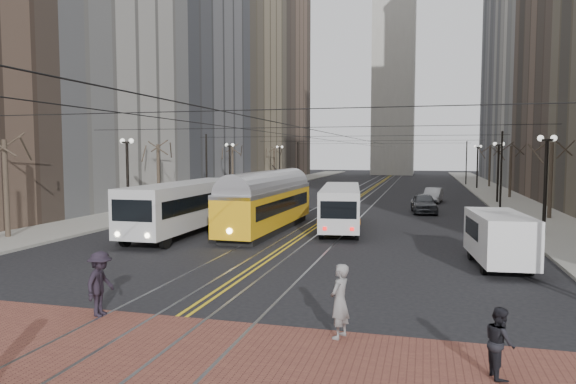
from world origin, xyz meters
The scene contains 23 objects.
ground centered at (0.00, 0.00, 0.00)m, with size 260.00×260.00×0.00m, color black.
sidewalk_left centered at (-15.00, 45.00, 0.07)m, with size 5.00×140.00×0.15m, color gray.
sidewalk_right centered at (15.00, 45.00, 0.07)m, with size 5.00×140.00×0.15m, color gray.
crosswalk_band centered at (0.00, -4.00, 0.01)m, with size 25.00×6.00×0.01m, color brown.
streetcar_rails centered at (0.00, 45.00, 0.00)m, with size 4.80×130.00×0.02m, color gray.
centre_lines centered at (0.00, 45.00, 0.01)m, with size 0.42×130.00×0.01m, color gold.
building_left_mid centered at (-25.50, 46.00, 17.00)m, with size 16.00×20.00×34.00m, color slate.
building_left_midfar centered at (-27.50, 66.00, 26.00)m, with size 20.00×20.00×52.00m, color #807259.
building_left_far centered at (-25.50, 86.00, 20.00)m, with size 16.00×20.00×40.00m, color brown.
building_right_far centered at (25.50, 86.00, 20.00)m, with size 16.00×20.00×40.00m, color slate.
clock_tower centered at (0.00, 102.00, 35.96)m, with size 12.00×12.00×66.00m.
lamp_posts centered at (0.00, 28.75, 2.80)m, with size 27.60×57.20×5.60m.
street_trees centered at (0.00, 35.25, 2.80)m, with size 31.68×53.28×5.60m.
trolley_wires centered at (0.00, 34.83, 3.77)m, with size 25.96×120.00×6.60m.
transit_bus centered at (-6.91, 13.58, 1.53)m, with size 2.56×12.28×3.07m, color silver.
streetcar centered at (-2.50, 15.77, 1.46)m, with size 2.29×12.35×2.91m, color #EDAB15.
rear_bus centered at (1.80, 17.57, 1.36)m, with size 2.26×10.41×2.72m, color silver.
cargo_van centered at (10.00, 8.49, 1.15)m, with size 2.00×5.21×2.31m, color white.
sedan_grey centered at (6.89, 28.11, 0.80)m, with size 1.88×4.68×1.59m, color #474A4F.
sedan_silver centered at (7.76, 37.47, 0.71)m, with size 1.50×4.31×1.42m, color #B2B3BA.
pedestrian_b centered at (4.81, -1.50, 0.99)m, with size 0.72×0.47×1.96m, color gray.
pedestrian_c centered at (8.53, -2.95, 0.78)m, with size 0.75×0.58×1.54m, color black.
pedestrian_d centered at (-2.38, -1.50, 0.98)m, with size 1.25×0.72×1.93m, color black.
Camera 1 is at (6.89, -14.55, 4.86)m, focal length 32.00 mm.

